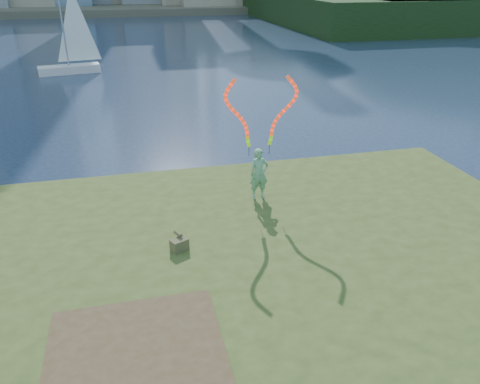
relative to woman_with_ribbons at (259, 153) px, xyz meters
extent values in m
plane|color=#1A2741|center=(-1.70, -2.51, -2.22)|extent=(320.00, 320.00, 0.00)
cube|color=#364518|center=(-1.70, -5.01, -2.07)|extent=(20.00, 18.00, 0.30)
cube|color=#364518|center=(-1.70, -4.71, -1.82)|extent=(17.00, 15.00, 0.30)
cube|color=#364518|center=(-1.70, -4.51, -1.57)|extent=(14.00, 12.00, 0.30)
cube|color=#47331E|center=(-3.90, -5.71, -1.41)|extent=(3.20, 3.00, 0.02)
cube|color=#504A3A|center=(-1.70, 92.49, -1.62)|extent=(320.00, 40.00, 1.20)
imported|color=#12752D|center=(-0.01, -0.03, -0.64)|extent=(0.58, 0.39, 1.56)
cylinder|color=black|center=(-0.30, 0.06, 0.07)|extent=(0.02, 0.02, 0.30)
cylinder|color=black|center=(0.32, 0.08, 0.07)|extent=(0.02, 0.02, 0.30)
cube|color=brown|center=(-2.71, -2.42, -1.28)|extent=(0.49, 0.42, 0.29)
cylinder|color=brown|center=(-2.71, -2.23, -1.08)|extent=(0.20, 0.29, 0.10)
cube|color=silver|center=(-7.73, 25.66, -1.96)|extent=(4.62, 2.22, 0.62)
cylinder|color=gray|center=(-7.73, 25.66, 1.50)|extent=(0.12, 0.12, 6.74)
camera|label=1|loc=(-3.56, -12.37, 4.85)|focal=35.00mm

